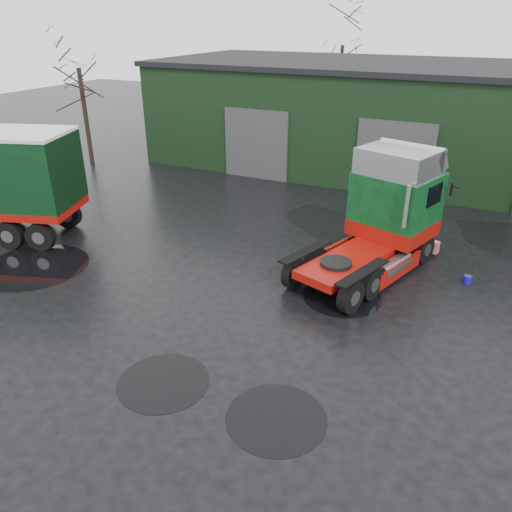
{
  "coord_description": "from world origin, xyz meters",
  "views": [
    {
      "loc": [
        6.67,
        -12.25,
        8.85
      ],
      "look_at": [
        0.26,
        1.02,
        1.7
      ],
      "focal_mm": 35.0,
      "sensor_mm": 36.0,
      "label": 1
    }
  ],
  "objects": [
    {
      "name": "tree_back_a",
      "position": [
        -6.0,
        30.0,
        4.75
      ],
      "size": [
        4.4,
        4.4,
        9.5
      ],
      "primitive_type": null,
      "color": "black",
      "rests_on": "ground"
    },
    {
      "name": "warehouse",
      "position": [
        2.0,
        20.0,
        3.16
      ],
      "size": [
        32.4,
        12.4,
        6.3
      ],
      "color": "black",
      "rests_on": "ground"
    },
    {
      "name": "puddle_3",
      "position": [
        3.12,
        -3.77,
        0.0
      ],
      "size": [
        2.5,
        2.5,
        0.01
      ],
      "primitive_type": "cylinder",
      "color": "black",
      "rests_on": "ground"
    },
    {
      "name": "ground",
      "position": [
        0.0,
        0.0,
        0.0
      ],
      "size": [
        100.0,
        100.0,
        0.0
      ],
      "primitive_type": "plane",
      "color": "black"
    },
    {
      "name": "tree_left",
      "position": [
        -17.0,
        12.0,
        4.25
      ],
      "size": [
        4.4,
        4.4,
        8.5
      ],
      "primitive_type": null,
      "color": "black",
      "rests_on": "ground"
    },
    {
      "name": "hero_tractor",
      "position": [
        2.99,
        4.5,
        2.26
      ],
      "size": [
        5.15,
        7.86,
        4.51
      ],
      "primitive_type": null,
      "rotation": [
        0.0,
        0.0,
        -0.31
      ],
      "color": "#0B3A18",
      "rests_on": "ground"
    },
    {
      "name": "puddle_2",
      "position": [
        -8.65,
        -0.41,
        0.0
      ],
      "size": [
        4.09,
        4.09,
        0.01
      ],
      "primitive_type": "cylinder",
      "color": "black",
      "rests_on": "ground"
    },
    {
      "name": "puddle_1",
      "position": [
        2.86,
        2.53,
        0.0
      ],
      "size": [
        2.73,
        2.73,
        0.01
      ],
      "primitive_type": "cylinder",
      "color": "black",
      "rests_on": "ground"
    },
    {
      "name": "wash_bucket",
      "position": [
        6.67,
        5.52,
        0.14
      ],
      "size": [
        0.37,
        0.37,
        0.28
      ],
      "primitive_type": "cylinder",
      "rotation": [
        0.0,
        0.0,
        0.28
      ],
      "color": "#1307A6",
      "rests_on": "ground"
    },
    {
      "name": "puddle_0",
      "position": [
        -0.12,
        -3.86,
        0.0
      ],
      "size": [
        2.47,
        2.47,
        0.01
      ],
      "primitive_type": "cylinder",
      "color": "black",
      "rests_on": "ground"
    }
  ]
}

